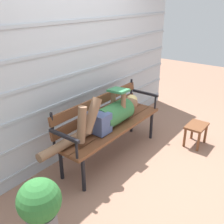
{
  "coord_description": "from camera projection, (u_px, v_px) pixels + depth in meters",
  "views": [
    {
      "loc": [
        -2.36,
        -1.68,
        1.95
      ],
      "look_at": [
        0.0,
        0.12,
        0.64
      ],
      "focal_mm": 41.4,
      "sensor_mm": 36.0,
      "label": 1
    }
  ],
  "objects": [
    {
      "name": "ground_plane",
      "position": [
        119.0,
        158.0,
        3.44
      ],
      "size": [
        12.0,
        12.0,
        0.0
      ],
      "primitive_type": "plane",
      "color": "#936B56"
    },
    {
      "name": "house_siding",
      "position": [
        80.0,
        71.0,
        3.35
      ],
      "size": [
        4.44,
        0.08,
        2.18
      ],
      "color": "#B2BCC6",
      "rests_on": "ground"
    },
    {
      "name": "park_bench",
      "position": [
        108.0,
        121.0,
        3.34
      ],
      "size": [
        1.68,
        0.47,
        0.85
      ],
      "color": "brown",
      "rests_on": "ground"
    },
    {
      "name": "reclining_person",
      "position": [
        109.0,
        115.0,
        3.2
      ],
      "size": [
        1.64,
        0.27,
        0.51
      ],
      "color": "#33703D"
    },
    {
      "name": "footstool",
      "position": [
        196.0,
        129.0,
        3.67
      ],
      "size": [
        0.36,
        0.25,
        0.32
      ],
      "color": "brown",
      "rests_on": "ground"
    },
    {
      "name": "potted_plant",
      "position": [
        40.0,
        209.0,
        2.12
      ],
      "size": [
        0.37,
        0.37,
        0.64
      ],
      "color": "slate",
      "rests_on": "ground"
    }
  ]
}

